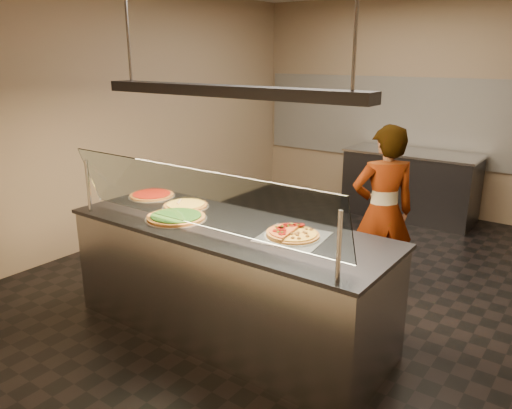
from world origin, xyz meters
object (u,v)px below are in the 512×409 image
Objects in this scene: prep_table at (410,185)px; heat_lamp_housing at (224,91)px; half_pizza_sausage at (304,236)px; worker at (383,212)px; serving_counter at (228,280)px; sneeze_guard at (195,199)px; pizza_spinach at (176,217)px; pizza_tomato at (152,195)px; pizza_spatula at (183,203)px; pizza_cheese at (186,205)px; perforated_tray at (293,236)px; half_pizza_pepperoni at (282,230)px.

heat_lamp_housing is (-0.11, -3.87, 1.48)m from prep_table.
worker is (0.06, 1.32, -0.15)m from half_pizza_sausage.
serving_counter is 1.10× the size of sneeze_guard.
half_pizza_sausage is (0.65, 0.42, -0.27)m from sneeze_guard.
prep_table is (0.54, 3.99, -0.48)m from pizza_spinach.
pizza_tomato is 0.47m from pizza_spatula.
pizza_cheese is 0.03m from pizza_spatula.
half_pizza_sausage is 1.51× the size of pizza_spatula.
heat_lamp_housing is at bearing -11.92° from pizza_tomato.
serving_counter is 0.83m from sneeze_guard.
perforated_tray is at bearing 8.05° from serving_counter.
pizza_spatula is at bearing 165.94° from heat_lamp_housing.
prep_table is 1.10× the size of worker.
half_pizza_sausage reaches higher than pizza_cheese.
prep_table is (0.11, 4.22, -0.76)m from sneeze_guard.
heat_lamp_housing is at bearing 15.39° from pizza_spinach.
sneeze_guard is 5.95× the size of pizza_cheese.
pizza_cheese is at bearing -6.46° from pizza_tomato.
half_pizza_pepperoni reaches higher than prep_table.
worker is (0.71, 1.40, 0.34)m from serving_counter.
serving_counter is 0.82m from half_pizza_sausage.
half_pizza_pepperoni is 0.94× the size of pizza_tomato.
sneeze_guard reaches higher than half_pizza_sausage.
half_pizza_pepperoni is 0.18× the size of heat_lamp_housing.
prep_table is at bearing 98.01° from half_pizza_sausage.
prep_table is 0.77× the size of heat_lamp_housing.
pizza_tomato is (-0.49, 0.06, 0.00)m from pizza_cheese.
pizza_spatula is at bearing -138.81° from pizza_cheese.
pizza_spatula reaches higher than pizza_cheese.
sneeze_guard reaches higher than prep_table.
perforated_tray is 0.32× the size of worker.
half_pizza_sausage reaches higher than prep_table.
half_pizza_pepperoni reaches higher than pizza_spatula.
pizza_spinach is 1.10m from heat_lamp_housing.
perforated_tray is 1.33m from worker.
pizza_spatula is at bearing 176.46° from half_pizza_sausage.
pizza_spinach is 0.34m from pizza_cheese.
pizza_tomato is at bearing 152.23° from pizza_spinach.
perforated_tray is at bearing -4.75° from pizza_cheese.
heat_lamp_housing is (-0.46, -0.08, 0.99)m from half_pizza_pepperoni.
serving_counter is 6.18× the size of pizza_tomato.
perforated_tray is (0.56, 0.08, 0.47)m from serving_counter.
half_pizza_sausage is (0.09, -0.00, 0.02)m from perforated_tray.
serving_counter is 6.57× the size of half_pizza_sausage.
worker is at bearing 83.45° from perforated_tray.
heat_lamp_housing is (0.43, 0.12, 1.00)m from pizza_spinach.
pizza_tomato is (-1.09, 0.57, -0.28)m from sneeze_guard.
pizza_tomato is 1.50m from heat_lamp_housing.
heat_lamp_housing is (0.00, -0.00, 1.48)m from serving_counter.
pizza_cheese reaches higher than perforated_tray.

